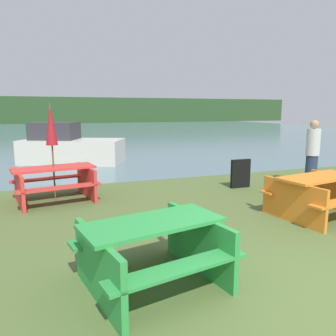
# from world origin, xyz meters

# --- Properties ---
(ground_plane) EXTENTS (60.00, 60.00, 0.00)m
(ground_plane) POSITION_xyz_m (0.00, 0.00, 0.00)
(ground_plane) COLOR #516633
(water) EXTENTS (60.00, 50.00, 0.00)m
(water) POSITION_xyz_m (0.00, 31.56, -0.00)
(water) COLOR slate
(water) RESTS_ON ground_plane
(far_treeline) EXTENTS (80.00, 1.60, 4.00)m
(far_treeline) POSITION_xyz_m (0.00, 51.56, 2.00)
(far_treeline) COLOR #284723
(far_treeline) RESTS_ON water
(picnic_table_green) EXTENTS (1.84, 1.67, 0.77)m
(picnic_table_green) POSITION_xyz_m (-1.70, 1.00, 0.46)
(picnic_table_green) COLOR green
(picnic_table_green) RESTS_ON ground_plane
(picnic_table_orange) EXTENTS (1.88, 1.63, 0.78)m
(picnic_table_orange) POSITION_xyz_m (2.02, 2.34, 0.47)
(picnic_table_orange) COLOR orange
(picnic_table_orange) RESTS_ON ground_plane
(picnic_table_red) EXTENTS (1.95, 1.67, 0.77)m
(picnic_table_red) POSITION_xyz_m (-2.70, 5.18, 0.46)
(picnic_table_red) COLOR red
(picnic_table_red) RESTS_ON ground_plane
(umbrella_crimson) EXTENTS (0.25, 0.25, 2.16)m
(umbrella_crimson) POSITION_xyz_m (-2.70, 5.18, 1.68)
(umbrella_crimson) COLOR brown
(umbrella_crimson) RESTS_ON ground_plane
(boat) EXTENTS (4.14, 3.15, 1.55)m
(boat) POSITION_xyz_m (-2.04, 10.75, 0.59)
(boat) COLOR beige
(boat) RESTS_ON water
(person) EXTENTS (0.35, 0.35, 1.76)m
(person) POSITION_xyz_m (3.80, 4.41, 0.88)
(person) COLOR #283351
(person) RESTS_ON ground_plane
(signboard) EXTENTS (0.55, 0.08, 0.75)m
(signboard) POSITION_xyz_m (1.90, 4.87, 0.38)
(signboard) COLOR black
(signboard) RESTS_ON ground_plane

